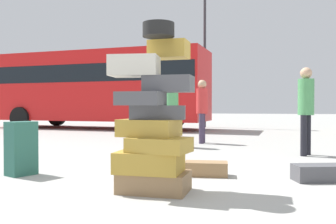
% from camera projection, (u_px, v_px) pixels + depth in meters
% --- Properties ---
extents(ground_plane, '(80.00, 80.00, 0.00)m').
position_uv_depth(ground_plane, '(164.00, 187.00, 4.24)').
color(ground_plane, '#9E9E99').
extents(suitcase_tower, '(0.95, 0.80, 1.88)m').
position_uv_depth(suitcase_tower, '(153.00, 124.00, 4.03)').
color(suitcase_tower, olive).
rests_on(suitcase_tower, ground).
extents(suitcase_charcoal_foreground_near, '(0.80, 0.51, 0.21)m').
position_uv_depth(suitcase_charcoal_foreground_near, '(323.00, 173.00, 4.58)').
color(suitcase_charcoal_foreground_near, '#4C4C51').
rests_on(suitcase_charcoal_foreground_near, ground).
extents(suitcase_teal_behind_tower, '(0.39, 0.44, 0.74)m').
position_uv_depth(suitcase_teal_behind_tower, '(21.00, 148.00, 4.97)').
color(suitcase_teal_behind_tower, '#26594C').
rests_on(suitcase_teal_behind_tower, ground).
extents(suitcase_brown_foreground_far, '(0.60, 0.34, 0.19)m').
position_uv_depth(suitcase_brown_foreground_far, '(206.00, 169.00, 4.93)').
color(suitcase_brown_foreground_far, olive).
rests_on(suitcase_brown_foreground_far, ground).
extents(person_bearded_onlooker, '(0.30, 0.34, 1.65)m').
position_uv_depth(person_bearded_onlooker, '(172.00, 105.00, 8.41)').
color(person_bearded_onlooker, black).
rests_on(person_bearded_onlooker, ground).
extents(person_tourist_with_camera, '(0.30, 0.34, 1.62)m').
position_uv_depth(person_tourist_with_camera, '(202.00, 106.00, 9.18)').
color(person_tourist_with_camera, '#3F334C').
rests_on(person_tourist_with_camera, ground).
extents(person_passerby_in_red, '(0.30, 0.32, 1.69)m').
position_uv_depth(person_passerby_in_red, '(306.00, 103.00, 6.92)').
color(person_passerby_in_red, black).
rests_on(person_passerby_in_red, ground).
extents(parked_bus, '(9.38, 3.37, 3.15)m').
position_uv_depth(parked_bus, '(99.00, 85.00, 15.22)').
color(parked_bus, red).
rests_on(parked_bus, ground).
extents(lamp_post, '(0.36, 0.36, 6.80)m').
position_uv_depth(lamp_post, '(205.00, 29.00, 16.03)').
color(lamp_post, '#333338').
rests_on(lamp_post, ground).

